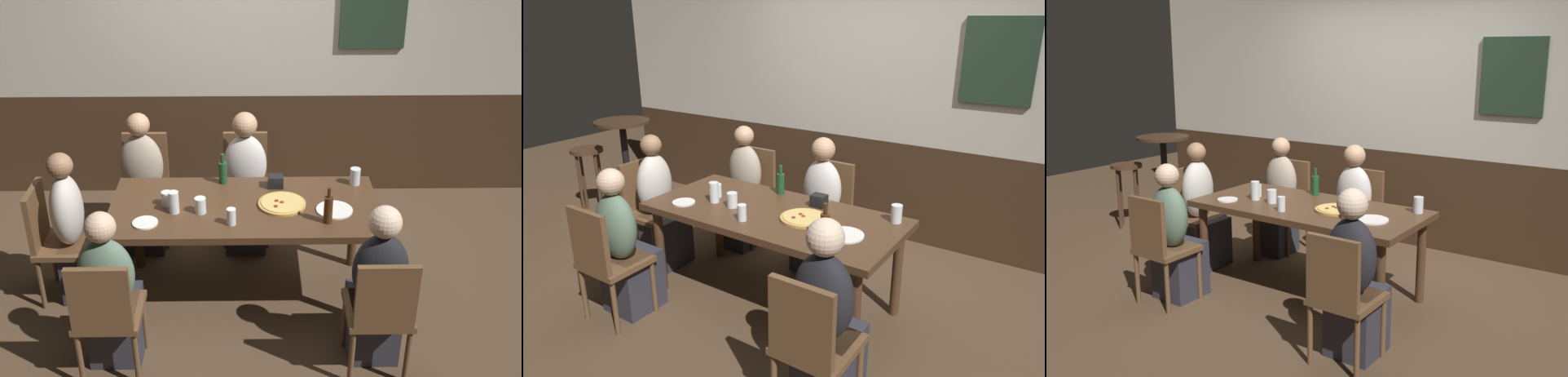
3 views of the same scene
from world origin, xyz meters
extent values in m
plane|color=#4C3826|center=(0.00, 0.00, 0.00)|extent=(12.00, 12.00, 0.00)
cube|color=#3D2819|center=(0.00, 1.65, 0.47)|extent=(6.40, 0.10, 0.95)
cube|color=beige|center=(0.00, 1.65, 1.77)|extent=(6.40, 0.10, 1.65)
cube|color=#233828|center=(1.09, 1.58, 1.73)|extent=(0.56, 0.03, 0.68)
cube|color=#472D1C|center=(0.00, 0.00, 0.71)|extent=(1.87, 0.85, 0.05)
cylinder|color=#472D1C|center=(-0.83, -0.35, 0.34)|extent=(0.07, 0.07, 0.69)
cylinder|color=#472D1C|center=(0.83, -0.35, 0.34)|extent=(0.07, 0.07, 0.69)
cylinder|color=#472D1C|center=(-0.83, 0.35, 0.34)|extent=(0.07, 0.07, 0.69)
cylinder|color=#472D1C|center=(0.83, 0.35, 0.34)|extent=(0.07, 0.07, 0.69)
cube|color=brown|center=(0.00, 0.77, 0.43)|extent=(0.40, 0.40, 0.04)
cube|color=brown|center=(0.00, 0.95, 0.67)|extent=(0.36, 0.04, 0.43)
cylinder|color=brown|center=(0.17, 0.60, 0.21)|extent=(0.04, 0.04, 0.41)
cylinder|color=brown|center=(-0.17, 0.60, 0.21)|extent=(0.04, 0.04, 0.41)
cylinder|color=brown|center=(0.17, 0.94, 0.21)|extent=(0.04, 0.04, 0.41)
cylinder|color=brown|center=(-0.17, 0.94, 0.21)|extent=(0.04, 0.04, 0.41)
cube|color=brown|center=(-1.27, 0.00, 0.43)|extent=(0.40, 0.40, 0.04)
cube|color=brown|center=(-1.45, 0.00, 0.67)|extent=(0.04, 0.36, 0.43)
cylinder|color=brown|center=(-1.10, 0.17, 0.21)|extent=(0.04, 0.04, 0.41)
cylinder|color=brown|center=(-1.10, -0.17, 0.21)|extent=(0.04, 0.04, 0.41)
cylinder|color=brown|center=(-1.44, 0.17, 0.21)|extent=(0.04, 0.04, 0.41)
cylinder|color=brown|center=(-1.44, -0.17, 0.21)|extent=(0.04, 0.04, 0.41)
cube|color=brown|center=(-0.82, 0.77, 0.43)|extent=(0.40, 0.40, 0.04)
cube|color=brown|center=(-0.82, 0.95, 0.67)|extent=(0.36, 0.04, 0.43)
cylinder|color=brown|center=(-0.65, 0.60, 0.21)|extent=(0.04, 0.04, 0.41)
cylinder|color=brown|center=(-0.99, 0.60, 0.21)|extent=(0.04, 0.04, 0.41)
cylinder|color=brown|center=(-0.65, 0.94, 0.21)|extent=(0.04, 0.04, 0.41)
cylinder|color=brown|center=(-0.99, 0.94, 0.21)|extent=(0.04, 0.04, 0.41)
cube|color=brown|center=(-0.82, -0.77, 0.43)|extent=(0.40, 0.40, 0.04)
cube|color=brown|center=(-0.82, -0.95, 0.67)|extent=(0.36, 0.04, 0.43)
cylinder|color=brown|center=(-0.99, -0.60, 0.21)|extent=(0.04, 0.04, 0.41)
cylinder|color=brown|center=(-0.65, -0.60, 0.21)|extent=(0.04, 0.04, 0.41)
cylinder|color=brown|center=(-0.99, -0.94, 0.21)|extent=(0.04, 0.04, 0.41)
cylinder|color=brown|center=(-0.65, -0.94, 0.21)|extent=(0.04, 0.04, 0.41)
cube|color=brown|center=(0.82, -0.77, 0.43)|extent=(0.40, 0.40, 0.04)
cube|color=brown|center=(0.82, -0.95, 0.67)|extent=(0.36, 0.04, 0.43)
cylinder|color=brown|center=(0.65, -0.60, 0.21)|extent=(0.04, 0.04, 0.41)
cylinder|color=brown|center=(0.99, -0.60, 0.21)|extent=(0.04, 0.04, 0.41)
cylinder|color=brown|center=(0.65, -0.94, 0.21)|extent=(0.04, 0.04, 0.41)
cylinder|color=brown|center=(0.99, -0.94, 0.21)|extent=(0.04, 0.04, 0.41)
cube|color=#2D2D38|center=(0.00, 0.64, 0.23)|extent=(0.32, 0.34, 0.45)
ellipsoid|color=silver|center=(0.00, 0.73, 0.70)|extent=(0.34, 0.22, 0.50)
sphere|color=tan|center=(0.00, 0.73, 1.04)|extent=(0.20, 0.20, 0.20)
cube|color=#2D2D38|center=(-1.14, 0.00, 0.23)|extent=(0.34, 0.32, 0.45)
ellipsoid|color=beige|center=(-1.23, 0.00, 0.71)|extent=(0.22, 0.34, 0.53)
sphere|color=#936B4C|center=(-1.23, 0.00, 1.06)|extent=(0.18, 0.18, 0.18)
cube|color=#2D2D38|center=(-0.82, 0.64, 0.23)|extent=(0.32, 0.34, 0.45)
ellipsoid|color=tan|center=(-0.82, 0.73, 0.71)|extent=(0.34, 0.22, 0.51)
sphere|color=tan|center=(-0.82, 0.73, 1.04)|extent=(0.18, 0.18, 0.18)
cube|color=#2D2D38|center=(-0.82, -0.64, 0.23)|extent=(0.32, 0.34, 0.45)
ellipsoid|color=#56705B|center=(-0.82, -0.73, 0.69)|extent=(0.34, 0.22, 0.48)
sphere|color=#DBB293|center=(-0.82, -0.73, 1.02)|extent=(0.19, 0.19, 0.19)
cube|color=#2D2D38|center=(0.82, -0.64, 0.23)|extent=(0.32, 0.34, 0.45)
ellipsoid|color=black|center=(0.82, -0.73, 0.70)|extent=(0.34, 0.22, 0.50)
sphere|color=beige|center=(0.82, -0.73, 1.04)|extent=(0.20, 0.20, 0.20)
cylinder|color=tan|center=(0.26, 0.00, 0.75)|extent=(0.33, 0.33, 0.02)
cylinder|color=#DBB760|center=(0.26, 0.00, 0.76)|extent=(0.29, 0.29, 0.01)
cylinder|color=maroon|center=(0.22, 0.01, 0.77)|extent=(0.03, 0.03, 0.00)
cylinder|color=maroon|center=(0.22, -0.06, 0.77)|extent=(0.03, 0.03, 0.00)
cylinder|color=maroon|center=(0.26, -0.01, 0.77)|extent=(0.03, 0.03, 0.00)
cylinder|color=silver|center=(-0.54, 0.01, 0.79)|extent=(0.07, 0.07, 0.10)
cylinder|color=#331E14|center=(-0.54, 0.01, 0.77)|extent=(0.06, 0.06, 0.06)
cylinder|color=silver|center=(-0.30, -0.09, 0.80)|extent=(0.08, 0.08, 0.11)
cylinder|color=#331E14|center=(-0.30, -0.09, 0.77)|extent=(0.07, 0.07, 0.05)
cylinder|color=silver|center=(-0.08, -0.25, 0.80)|extent=(0.06, 0.06, 0.12)
cylinder|color=#B26623|center=(-0.08, -0.25, 0.77)|extent=(0.05, 0.05, 0.06)
cylinder|color=silver|center=(0.81, 0.30, 0.80)|extent=(0.08, 0.08, 0.13)
cylinder|color=silver|center=(0.81, 0.30, 0.77)|extent=(0.07, 0.07, 0.07)
cylinder|color=silver|center=(-0.48, -0.09, 0.82)|extent=(0.07, 0.07, 0.16)
cylinder|color=#B26623|center=(-0.48, -0.09, 0.79)|extent=(0.06, 0.06, 0.10)
cylinder|color=#194723|center=(-0.16, 0.34, 0.82)|extent=(0.06, 0.06, 0.16)
cylinder|color=#194723|center=(-0.16, 0.34, 0.94)|extent=(0.03, 0.03, 0.07)
cylinder|color=#42230F|center=(0.55, -0.23, 0.83)|extent=(0.06, 0.06, 0.19)
cylinder|color=#42230F|center=(0.55, -0.23, 0.96)|extent=(0.03, 0.03, 0.07)
cylinder|color=white|center=(0.62, -0.08, 0.75)|extent=(0.25, 0.25, 0.01)
cylinder|color=white|center=(-0.65, -0.23, 0.75)|extent=(0.17, 0.17, 0.01)
cube|color=black|center=(0.23, 0.27, 0.79)|extent=(0.11, 0.09, 0.09)
camera|label=1|loc=(0.06, -3.92, 2.98)|focal=44.88mm
camera|label=2|loc=(1.85, -2.64, 2.06)|focal=33.35mm
camera|label=3|loc=(2.55, -3.73, 1.95)|focal=40.30mm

